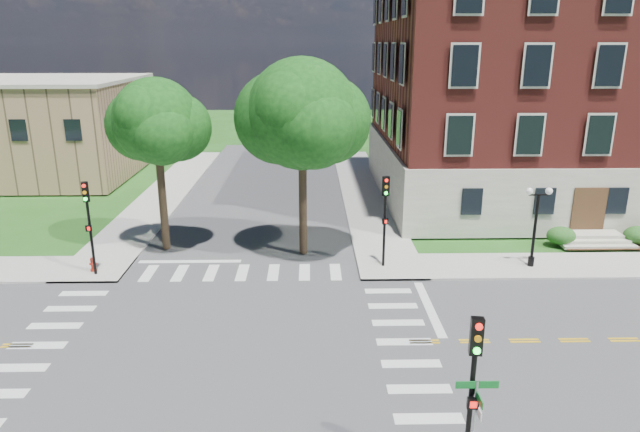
{
  "coord_description": "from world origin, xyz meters",
  "views": [
    {
      "loc": [
        3.48,
        -20.02,
        11.4
      ],
      "look_at": [
        3.99,
        6.69,
        3.2
      ],
      "focal_mm": 32.0,
      "sensor_mm": 36.0,
      "label": 1
    }
  ],
  "objects_px": {
    "traffic_signal_nw": "(88,216)",
    "street_sign_pole": "(475,412)",
    "twin_lamp_west": "(536,222)",
    "fire_hydrant": "(93,265)",
    "traffic_signal_se": "(473,380)",
    "traffic_signal_ne": "(385,210)"
  },
  "relations": [
    {
      "from": "traffic_signal_nw",
      "to": "fire_hydrant",
      "type": "relative_size",
      "value": 6.4
    },
    {
      "from": "twin_lamp_west",
      "to": "fire_hydrant",
      "type": "distance_m",
      "value": 22.8
    },
    {
      "from": "traffic_signal_se",
      "to": "traffic_signal_nw",
      "type": "bearing_deg",
      "value": 136.05
    },
    {
      "from": "traffic_signal_nw",
      "to": "street_sign_pole",
      "type": "height_order",
      "value": "traffic_signal_nw"
    },
    {
      "from": "traffic_signal_ne",
      "to": "fire_hydrant",
      "type": "relative_size",
      "value": 6.4
    },
    {
      "from": "street_sign_pole",
      "to": "traffic_signal_nw",
      "type": "bearing_deg",
      "value": 136.02
    },
    {
      "from": "traffic_signal_nw",
      "to": "twin_lamp_west",
      "type": "distance_m",
      "value": 22.49
    },
    {
      "from": "twin_lamp_west",
      "to": "street_sign_pole",
      "type": "bearing_deg",
      "value": -115.88
    },
    {
      "from": "traffic_signal_nw",
      "to": "fire_hydrant",
      "type": "bearing_deg",
      "value": 120.07
    },
    {
      "from": "traffic_signal_ne",
      "to": "traffic_signal_nw",
      "type": "relative_size",
      "value": 1.0
    },
    {
      "from": "street_sign_pole",
      "to": "fire_hydrant",
      "type": "distance_m",
      "value": 21.49
    },
    {
      "from": "traffic_signal_se",
      "to": "traffic_signal_ne",
      "type": "xyz_separation_m",
      "value": [
        -0.26,
        15.28,
        0.0
      ]
    },
    {
      "from": "traffic_signal_se",
      "to": "fire_hydrant",
      "type": "distance_m",
      "value": 21.44
    },
    {
      "from": "traffic_signal_ne",
      "to": "traffic_signal_nw",
      "type": "distance_m",
      "value": 14.75
    },
    {
      "from": "twin_lamp_west",
      "to": "fire_hydrant",
      "type": "relative_size",
      "value": 5.64
    },
    {
      "from": "traffic_signal_nw",
      "to": "street_sign_pole",
      "type": "relative_size",
      "value": 1.55
    },
    {
      "from": "twin_lamp_west",
      "to": "fire_hydrant",
      "type": "height_order",
      "value": "twin_lamp_west"
    },
    {
      "from": "traffic_signal_nw",
      "to": "traffic_signal_ne",
      "type": "bearing_deg",
      "value": 3.26
    },
    {
      "from": "fire_hydrant",
      "to": "traffic_signal_ne",
      "type": "bearing_deg",
      "value": 1.63
    },
    {
      "from": "fire_hydrant",
      "to": "traffic_signal_nw",
      "type": "bearing_deg",
      "value": -59.93
    },
    {
      "from": "traffic_signal_se",
      "to": "street_sign_pole",
      "type": "xyz_separation_m",
      "value": [
        0.1,
        -0.11,
        -0.88
      ]
    },
    {
      "from": "traffic_signal_nw",
      "to": "twin_lamp_west",
      "type": "bearing_deg",
      "value": 1.73
    }
  ]
}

